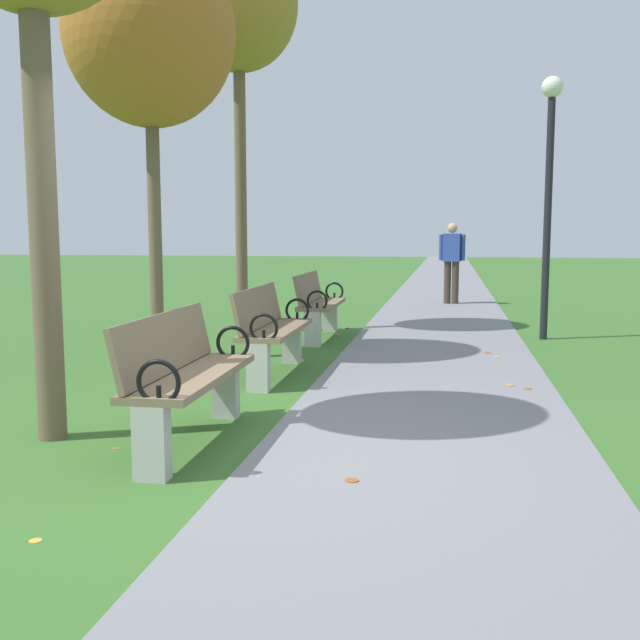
# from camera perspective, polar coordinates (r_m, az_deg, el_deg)

# --- Properties ---
(ground_plane) EXTENTS (80.00, 80.00, 0.00)m
(ground_plane) POSITION_cam_1_polar(r_m,az_deg,el_deg) (4.94, -5.06, -10.12)
(ground_plane) COLOR #386628
(paved_walkway) EXTENTS (2.23, 44.00, 0.02)m
(paved_walkway) POSITION_cam_1_polar(r_m,az_deg,el_deg) (22.60, 9.73, 3.12)
(paved_walkway) COLOR slate
(paved_walkway) RESTS_ON ground
(park_bench_1) EXTENTS (0.49, 1.61, 0.90)m
(park_bench_1) POSITION_cam_1_polar(r_m,az_deg,el_deg) (5.03, -10.50, -4.21)
(park_bench_1) COLOR #7A664C
(park_bench_1) RESTS_ON ground
(park_bench_2) EXTENTS (0.48, 1.60, 0.90)m
(park_bench_2) POSITION_cam_1_polar(r_m,az_deg,el_deg) (7.31, -3.84, -0.67)
(park_bench_2) COLOR #7A664C
(park_bench_2) RESTS_ON ground
(park_bench_3) EXTENTS (0.49, 1.61, 0.90)m
(park_bench_3) POSITION_cam_1_polar(r_m,az_deg,el_deg) (9.91, -0.14, 1.32)
(park_bench_3) COLOR #7A664C
(park_bench_3) RESTS_ON ground
(tree_2) EXTENTS (1.85, 1.85, 4.61)m
(tree_2) POSITION_cam_1_polar(r_m,az_deg,el_deg) (8.60, -13.22, 21.08)
(tree_2) COLOR brown
(tree_2) RESTS_ON ground
(tree_3) EXTENTS (1.65, 1.65, 5.49)m
(tree_3) POSITION_cam_1_polar(r_m,az_deg,el_deg) (10.97, -6.42, 23.13)
(tree_3) COLOR brown
(tree_3) RESTS_ON ground
(pedestrian_walking) EXTENTS (0.52, 0.28, 1.62)m
(pedestrian_walking) POSITION_cam_1_polar(r_m,az_deg,el_deg) (14.90, 10.31, 4.77)
(pedestrian_walking) COLOR #3D3328
(pedestrian_walking) RESTS_ON paved_walkway
(lamp_post) EXTENTS (0.28, 0.28, 3.48)m
(lamp_post) POSITION_cam_1_polar(r_m,az_deg,el_deg) (10.30, 17.56, 11.37)
(lamp_post) COLOR black
(lamp_post) RESTS_ON ground
(scattered_leaves) EXTENTS (4.44, 9.60, 0.02)m
(scattered_leaves) POSITION_cam_1_polar(r_m,az_deg,el_deg) (8.96, 0.44, -2.34)
(scattered_leaves) COLOR #BC842D
(scattered_leaves) RESTS_ON ground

